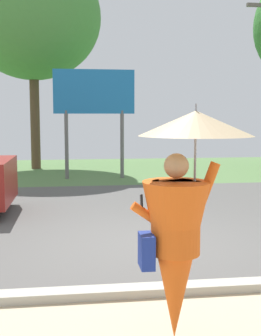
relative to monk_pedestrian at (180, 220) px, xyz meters
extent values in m
cube|color=#565451|center=(0.21, 5.01, -1.16)|extent=(40.00, 8.00, 0.10)
cube|color=#577A45|center=(0.21, 13.01, -1.16)|extent=(40.00, 8.00, 0.10)
cube|color=#B2AD9E|center=(0.21, 1.01, -1.06)|extent=(40.00, 0.24, 0.10)
cone|color=#E55B19|center=(-0.04, 0.00, -0.38)|extent=(0.60, 0.60, 1.45)
cylinder|color=#E55B19|center=(-0.04, 0.00, 0.02)|extent=(0.44, 0.44, 0.65)
sphere|color=tan|center=(-0.04, 0.00, 0.48)|extent=(0.22, 0.22, 0.22)
cylinder|color=#E55B19|center=(0.24, 0.00, 0.29)|extent=(0.24, 0.09, 0.45)
cylinder|color=#E55B19|center=(-0.30, 0.02, 0.05)|extent=(0.29, 0.08, 0.24)
cylinder|color=gray|center=(0.13, 0.00, 0.52)|extent=(0.02, 0.02, 0.75)
cone|color=#D1B284|center=(0.13, 0.00, 0.85)|extent=(1.01, 1.01, 0.22)
cylinder|color=gray|center=(0.13, 0.00, 0.97)|extent=(0.02, 0.02, 0.10)
cube|color=black|center=(-0.34, 0.05, 0.15)|extent=(0.02, 0.11, 0.16)
cube|color=navy|center=(-0.31, -0.05, -0.26)|extent=(0.12, 0.24, 0.30)
cylinder|color=slate|center=(-1.12, 10.59, -0.01)|extent=(0.12, 0.12, 2.20)
cylinder|color=slate|center=(0.68, 10.59, -0.01)|extent=(0.12, 0.12, 2.20)
cube|color=#1E72B2|center=(-0.22, 10.59, 1.69)|extent=(2.60, 0.10, 1.40)
cylinder|color=brown|center=(-2.34, 13.61, 0.93)|extent=(0.36, 0.36, 4.07)
ellipsoid|color=#478C3D|center=(-2.34, 13.61, 4.60)|extent=(5.11, 5.11, 4.65)
camera|label=1|loc=(-0.94, -3.75, 0.92)|focal=47.26mm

